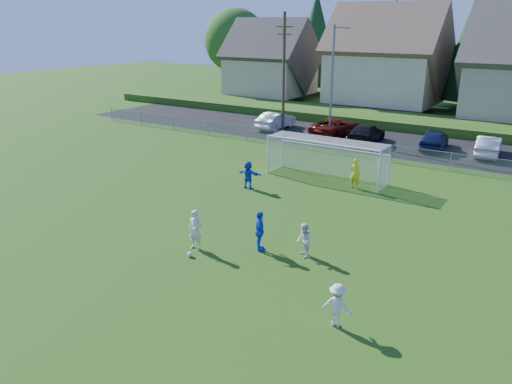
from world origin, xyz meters
TOP-DOWN VIEW (x-y plane):
  - ground at (0.00, 0.00)m, footprint 160.00×160.00m
  - asphalt_lot at (0.00, 27.50)m, footprint 60.00×60.00m
  - grass_embankment at (0.00, 35.00)m, footprint 70.00×6.00m
  - soccer_ball at (-0.02, 3.01)m, footprint 0.22×0.22m
  - player_white_a at (-0.30, 3.75)m, footprint 0.68×0.49m
  - player_white_b at (3.92, 5.57)m, footprint 0.89×0.89m
  - player_white_c at (7.10, 1.77)m, footprint 1.02×0.67m
  - player_blue_a at (2.06, 5.11)m, footprint 0.97×1.08m
  - player_blue_b at (-2.97, 11.76)m, footprint 1.53×0.51m
  - goalkeeper at (2.18, 15.16)m, footprint 0.67×0.46m
  - car_b at (-10.33, 27.20)m, footprint 1.69×4.64m
  - car_c at (-4.73, 27.80)m, footprint 3.16×5.67m
  - car_d at (-1.52, 26.40)m, footprint 2.56×5.33m
  - car_e at (3.58, 27.31)m, footprint 2.36×4.72m
  - car_f at (7.42, 27.31)m, footprint 1.89×4.54m
  - soccer_goal at (0.00, 16.05)m, footprint 7.42×1.90m
  - chainlink_fence at (0.00, 22.00)m, footprint 52.06×0.06m
  - streetlight at (-4.45, 26.00)m, footprint 1.38×0.18m
  - utility_pole at (-9.50, 27.00)m, footprint 1.60×0.26m
  - houses_row at (1.97, 42.46)m, footprint 53.90×11.45m
  - tree_row at (1.04, 48.74)m, footprint 65.98×12.36m

SIDE VIEW (x-z plane):
  - ground at x=0.00m, z-range 0.00..0.00m
  - asphalt_lot at x=0.00m, z-range 0.01..0.01m
  - soccer_ball at x=-0.02m, z-range 0.00..0.22m
  - grass_embankment at x=0.00m, z-range 0.00..0.80m
  - chainlink_fence at x=0.00m, z-range 0.03..1.23m
  - player_white_b at x=3.92m, z-range 0.00..1.45m
  - car_f at x=7.42m, z-range 0.00..1.46m
  - player_white_c at x=7.10m, z-range 0.00..1.47m
  - car_d at x=-1.52m, z-range 0.00..1.50m
  - car_c at x=-4.73m, z-range 0.00..1.50m
  - car_b at x=-10.33m, z-range 0.00..1.52m
  - car_e at x=3.58m, z-range 0.00..1.54m
  - player_blue_b at x=-2.97m, z-range 0.00..1.64m
  - player_white_a at x=-0.30m, z-range 0.00..1.74m
  - player_blue_a at x=2.06m, z-range 0.00..1.76m
  - goalkeeper at x=2.18m, z-range 0.00..1.77m
  - soccer_goal at x=0.00m, z-range 0.38..2.88m
  - streetlight at x=-4.45m, z-range 0.34..9.34m
  - utility_pole at x=-9.50m, z-range 0.15..10.15m
  - tree_row at x=1.04m, z-range 0.01..13.81m
  - houses_row at x=1.97m, z-range 0.69..13.97m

